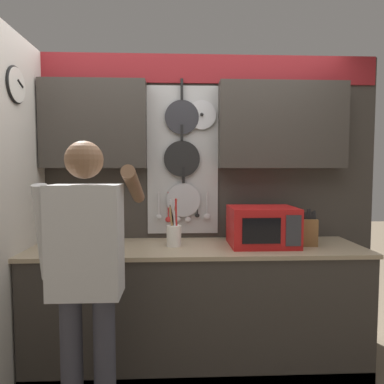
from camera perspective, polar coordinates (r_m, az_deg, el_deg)
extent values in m
plane|color=#756651|center=(2.95, 0.88, -26.70)|extent=(14.00, 14.00, 0.00)
cube|color=#38332D|center=(2.75, 0.89, -18.68)|extent=(2.45, 0.63, 0.89)
cube|color=tan|center=(2.61, 0.90, -9.29)|extent=(2.48, 0.66, 0.03)
cube|color=black|center=(2.69, 1.28, -28.96)|extent=(2.45, 0.06, 0.09)
cube|color=#38332D|center=(2.89, 0.52, -1.80)|extent=(3.05, 0.04, 2.43)
cube|color=maroon|center=(2.96, 0.57, 19.84)|extent=(3.01, 0.02, 0.23)
cube|color=#38332D|center=(2.88, -16.01, 10.78)|extent=(0.83, 0.16, 0.69)
cube|color=#38332D|center=(2.93, 14.83, 10.68)|extent=(1.03, 0.16, 0.69)
cube|color=#B2B2B2|center=(2.85, -1.56, 5.27)|extent=(0.59, 0.01, 1.22)
cylinder|color=#2D2D33|center=(2.85, -1.70, 12.36)|extent=(0.28, 0.02, 0.28)
cube|color=black|center=(2.89, -1.71, 16.75)|extent=(0.02, 0.02, 0.17)
cylinder|color=black|center=(2.82, -1.70, 5.54)|extent=(0.30, 0.02, 0.30)
cube|color=black|center=(2.83, -1.71, 9.85)|extent=(0.02, 0.02, 0.13)
cylinder|color=#B7B7BC|center=(2.83, -1.43, -1.33)|extent=(0.28, 0.02, 0.28)
cube|color=black|center=(2.82, -1.44, 2.85)|extent=(0.02, 0.02, 0.13)
cylinder|color=silver|center=(2.86, 1.61, 12.73)|extent=(0.24, 0.01, 0.24)
sphere|color=black|center=(2.85, 1.64, 12.79)|extent=(0.03, 0.03, 0.03)
cylinder|color=silver|center=(2.84, -5.58, -1.94)|extent=(0.01, 0.01, 0.19)
ellipsoid|color=silver|center=(2.85, -5.57, -4.14)|extent=(0.05, 0.01, 0.04)
cylinder|color=red|center=(2.84, -3.97, -2.15)|extent=(0.01, 0.01, 0.21)
ellipsoid|color=red|center=(2.85, -3.95, -4.59)|extent=(0.05, 0.01, 0.05)
cylinder|color=silver|center=(2.84, -2.34, -2.15)|extent=(0.01, 0.01, 0.21)
ellipsoid|color=silver|center=(2.85, -2.34, -4.56)|extent=(0.04, 0.01, 0.04)
cylinder|color=silver|center=(2.84, -0.72, -2.14)|extent=(0.01, 0.01, 0.21)
ellipsoid|color=silver|center=(2.85, -0.72, -4.58)|extent=(0.05, 0.01, 0.04)
cylinder|color=black|center=(2.84, 0.89, -1.85)|extent=(0.01, 0.01, 0.19)
ellipsoid|color=black|center=(2.85, 0.89, -3.94)|extent=(0.04, 0.01, 0.03)
cylinder|color=silver|center=(2.85, 2.51, -1.87)|extent=(0.01, 0.01, 0.19)
ellipsoid|color=silver|center=(2.86, 2.50, -4.08)|extent=(0.06, 0.01, 0.05)
cylinder|color=white|center=(2.67, -27.24, 15.58)|extent=(0.02, 0.23, 0.23)
torus|color=black|center=(2.67, -27.32, 15.57)|extent=(0.02, 0.25, 0.25)
cube|color=black|center=(2.70, -26.69, 15.82)|extent=(0.01, 0.08, 0.04)
cube|color=red|center=(2.65, 11.62, -5.60)|extent=(0.49, 0.39, 0.29)
cube|color=black|center=(2.45, 11.51, -6.38)|extent=(0.27, 0.01, 0.18)
cube|color=#333338|center=(2.52, 16.56, -6.20)|extent=(0.11, 0.01, 0.22)
cube|color=brown|center=(2.77, 18.74, -6.29)|extent=(0.12, 0.16, 0.20)
cylinder|color=black|center=(2.70, 18.31, -3.77)|extent=(0.02, 0.03, 0.05)
cylinder|color=black|center=(2.71, 18.56, -3.73)|extent=(0.02, 0.03, 0.06)
cylinder|color=black|center=(2.71, 18.81, -3.51)|extent=(0.02, 0.03, 0.08)
cylinder|color=black|center=(2.72, 19.06, -3.49)|extent=(0.02, 0.03, 0.08)
cylinder|color=black|center=(2.72, 19.30, -3.72)|extent=(0.02, 0.03, 0.06)
cylinder|color=black|center=(2.73, 19.55, -3.68)|extent=(0.02, 0.03, 0.06)
cylinder|color=black|center=(2.73, 19.79, -3.61)|extent=(0.02, 0.03, 0.07)
cylinder|color=white|center=(2.59, -3.03, -7.30)|extent=(0.11, 0.11, 0.16)
cylinder|color=silver|center=(2.56, -3.03, -4.45)|extent=(0.07, 0.04, 0.29)
cylinder|color=black|center=(2.57, -3.14, -4.90)|extent=(0.05, 0.02, 0.25)
cylinder|color=tan|center=(2.56, -3.44, -5.08)|extent=(0.04, 0.03, 0.24)
cylinder|color=silver|center=(2.55, -2.90, -5.45)|extent=(0.02, 0.03, 0.21)
cylinder|color=tan|center=(2.57, -3.05, -4.44)|extent=(0.06, 0.02, 0.29)
cylinder|color=red|center=(2.55, -2.64, -4.42)|extent=(0.02, 0.03, 0.30)
cylinder|color=#383842|center=(2.23, -19.37, -25.85)|extent=(0.12, 0.12, 0.81)
cylinder|color=#383842|center=(2.19, -14.32, -26.36)|extent=(0.12, 0.12, 0.81)
cube|color=#BCBCBC|center=(1.95, -17.28, -7.74)|extent=(0.38, 0.22, 0.61)
sphere|color=brown|center=(1.91, -17.54, 5.13)|extent=(0.20, 0.20, 0.20)
cylinder|color=#BCBCBC|center=(2.04, -23.40, -6.26)|extent=(0.08, 0.19, 0.55)
cylinder|color=brown|center=(2.12, -9.64, 1.02)|extent=(0.08, 0.54, 0.26)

